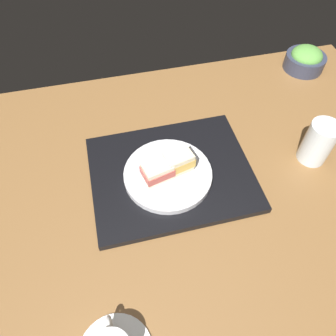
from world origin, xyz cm
name	(u,v)px	position (x,y,z in cm)	size (l,w,h in cm)	color
ground_plane	(188,194)	(0.00, 0.00, -1.50)	(140.00, 100.00, 3.00)	brown
serving_tray	(171,173)	(3.11, -5.53, 0.93)	(40.93, 32.72, 1.86)	black
sandwich_plate	(168,174)	(4.35, -4.17, 2.70)	(22.19, 22.19, 1.68)	silver
sandwich_near	(178,162)	(1.57, -4.95, 6.15)	(8.21, 6.51, 5.22)	beige
sandwich_far	(157,171)	(7.13, -3.40, 5.93)	(8.18, 6.67, 4.78)	#EFE5C1
salad_bowl	(305,59)	(-52.23, -39.39, 3.50)	(13.33, 13.33, 7.81)	#33384C
drinking_glass	(318,143)	(-35.25, -2.55, 5.99)	(7.50, 7.50, 11.98)	silver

